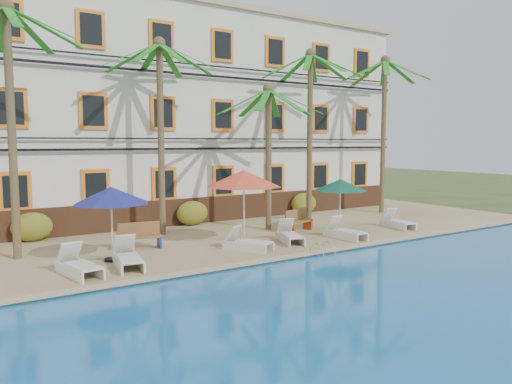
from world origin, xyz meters
TOP-DOWN VIEW (x-y plane):
  - ground at (0.00, 0.00)m, footprint 100.00×100.00m
  - pool_deck at (0.00, 5.00)m, footprint 30.00×12.00m
  - swimming_pool at (0.00, -7.00)m, footprint 26.00×12.00m
  - pool_coping at (0.00, -0.90)m, footprint 30.00×0.35m
  - hotel_building at (0.00, 9.98)m, footprint 25.40×6.44m
  - palm_a at (-7.94, 3.80)m, footprint 4.55×4.55m
  - palm_b at (-2.36, 5.19)m, footprint 4.55×4.55m
  - palm_c at (1.96, 3.86)m, footprint 4.55×4.55m
  - palm_d at (4.88, 4.65)m, footprint 4.55×4.55m
  - palm_e at (9.96, 4.73)m, footprint 4.55×4.55m
  - shrub_left at (-7.03, 6.60)m, footprint 1.50×0.90m
  - shrub_mid at (-0.32, 6.60)m, footprint 1.50×0.90m
  - shrub_right at (6.13, 6.60)m, footprint 1.50×0.90m
  - umbrella_blue at (-5.46, 1.84)m, footprint 2.42×2.42m
  - umbrella_red at (-0.53, 1.86)m, footprint 2.82×2.82m
  - umbrella_green at (4.25, 1.85)m, footprint 2.27×2.27m
  - lounger_a at (-6.80, 0.66)m, footprint 0.96×1.96m
  - lounger_b at (-5.34, 0.78)m, footprint 1.03×2.03m
  - lounger_c at (-1.03, 0.88)m, footprint 1.35×1.84m
  - lounger_d at (1.02, 1.09)m, footprint 1.22×1.90m
  - lounger_e at (3.25, 0.50)m, footprint 0.74×1.84m
  - lounger_f at (6.86, 0.99)m, footprint 0.91×1.82m
  - bench_left at (-4.08, 3.08)m, footprint 1.56×0.73m
  - bench_right at (2.65, 2.71)m, footprint 1.57×0.90m
  - pool_ladder at (0.81, -1.00)m, footprint 0.54×0.74m

SIDE VIEW (x-z plane):
  - ground at x=0.00m, z-range 0.00..0.00m
  - swimming_pool at x=0.00m, z-range 0.00..0.20m
  - pool_deck at x=0.00m, z-range 0.00..0.25m
  - pool_ladder at x=0.81m, z-range -0.12..0.62m
  - pool_coping at x=0.00m, z-range 0.25..0.31m
  - lounger_f at x=6.86m, z-range 0.11..0.93m
  - lounger_c at x=-1.03m, z-range 0.11..0.93m
  - lounger_d at x=1.02m, z-range 0.10..0.95m
  - lounger_e at x=3.25m, z-range 0.10..0.96m
  - lounger_a at x=-6.80m, z-range 0.09..0.98m
  - lounger_b at x=-5.34m, z-range 0.09..1.01m
  - bench_left at x=-4.08m, z-range 0.26..1.18m
  - bench_right at x=2.65m, z-range 0.26..1.18m
  - shrub_left at x=-7.03m, z-range 0.25..1.35m
  - shrub_mid at x=-0.32m, z-range 0.25..1.35m
  - shrub_right at x=6.13m, z-range 0.25..1.35m
  - umbrella_green at x=4.25m, z-range 1.05..3.32m
  - umbrella_blue at x=-5.46m, z-range 1.10..3.53m
  - umbrella_red at x=-0.53m, z-range 1.25..4.06m
  - palm_c at x=1.96m, z-range 1.25..7.47m
  - palm_b at x=-2.36m, z-range 1.40..9.26m
  - hotel_building at x=0.00m, z-range 0.26..10.49m
  - palm_d at x=4.88m, z-range 1.41..9.47m
  - palm_a at x=-7.94m, z-range 1.42..9.57m
  - palm_e at x=9.96m, z-range 1.42..9.66m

